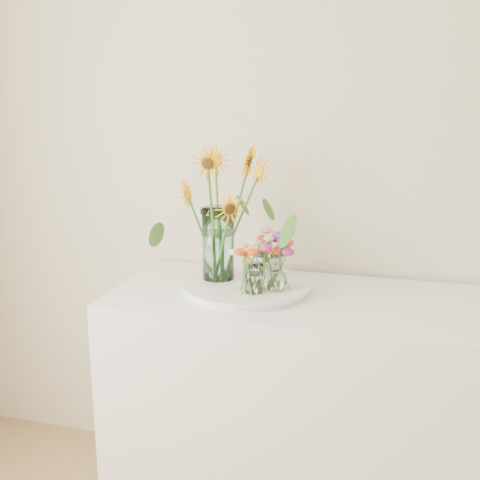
{
  "coord_description": "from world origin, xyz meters",
  "views": [
    {
      "loc": [
        0.01,
        -0.08,
        1.61
      ],
      "look_at": [
        -0.55,
        1.95,
        1.09
      ],
      "focal_mm": 45.0,
      "sensor_mm": 36.0,
      "label": 1
    }
  ],
  "objects_px": {
    "mason_jar": "(218,244)",
    "small_vase_b": "(275,273)",
    "small_vase_a": "(254,279)",
    "small_vase_c": "(272,265)",
    "tray": "(246,287)",
    "counter": "(304,411)"
  },
  "relations": [
    {
      "from": "mason_jar",
      "to": "small_vase_b",
      "type": "distance_m",
      "value": 0.25
    },
    {
      "from": "small_vase_a",
      "to": "small_vase_c",
      "type": "xyz_separation_m",
      "value": [
        0.02,
        0.18,
        0.0
      ]
    },
    {
      "from": "small_vase_a",
      "to": "small_vase_b",
      "type": "bearing_deg",
      "value": 40.53
    },
    {
      "from": "mason_jar",
      "to": "small_vase_b",
      "type": "xyz_separation_m",
      "value": [
        0.23,
        -0.07,
        -0.07
      ]
    },
    {
      "from": "mason_jar",
      "to": "small_vase_a",
      "type": "bearing_deg",
      "value": -36.31
    },
    {
      "from": "tray",
      "to": "small_vase_c",
      "type": "xyz_separation_m",
      "value": [
        0.08,
        0.08,
        0.07
      ]
    },
    {
      "from": "small_vase_b",
      "to": "small_vase_c",
      "type": "xyz_separation_m",
      "value": [
        -0.04,
        0.13,
        -0.01
      ]
    },
    {
      "from": "mason_jar",
      "to": "small_vase_b",
      "type": "height_order",
      "value": "mason_jar"
    },
    {
      "from": "tray",
      "to": "small_vase_c",
      "type": "height_order",
      "value": "small_vase_c"
    },
    {
      "from": "mason_jar",
      "to": "small_vase_a",
      "type": "xyz_separation_m",
      "value": [
        0.17,
        -0.12,
        -0.08
      ]
    },
    {
      "from": "tray",
      "to": "small_vase_a",
      "type": "bearing_deg",
      "value": -61.38
    },
    {
      "from": "small_vase_a",
      "to": "small_vase_c",
      "type": "relative_size",
      "value": 0.98
    },
    {
      "from": "mason_jar",
      "to": "small_vase_a",
      "type": "height_order",
      "value": "mason_jar"
    },
    {
      "from": "counter",
      "to": "small_vase_b",
      "type": "xyz_separation_m",
      "value": [
        -0.11,
        -0.04,
        0.54
      ]
    },
    {
      "from": "small_vase_a",
      "to": "small_vase_c",
      "type": "height_order",
      "value": "small_vase_c"
    },
    {
      "from": "counter",
      "to": "tray",
      "type": "height_order",
      "value": "tray"
    },
    {
      "from": "tray",
      "to": "small_vase_c",
      "type": "distance_m",
      "value": 0.13
    },
    {
      "from": "counter",
      "to": "small_vase_a",
      "type": "xyz_separation_m",
      "value": [
        -0.17,
        -0.09,
        0.53
      ]
    },
    {
      "from": "mason_jar",
      "to": "small_vase_b",
      "type": "bearing_deg",
      "value": -16.88
    },
    {
      "from": "counter",
      "to": "mason_jar",
      "type": "height_order",
      "value": "mason_jar"
    },
    {
      "from": "small_vase_b",
      "to": "small_vase_c",
      "type": "height_order",
      "value": "small_vase_b"
    },
    {
      "from": "counter",
      "to": "small_vase_b",
      "type": "bearing_deg",
      "value": -161.12
    }
  ]
}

